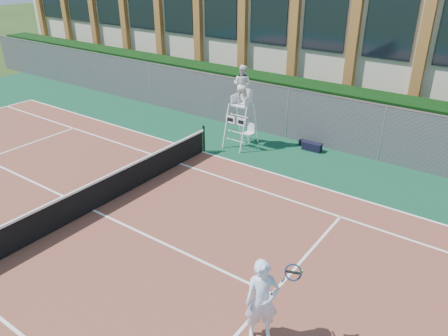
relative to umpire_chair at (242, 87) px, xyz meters
The scene contains 12 objects.
ground 7.51m from the umpire_chair, 96.85° to the right, with size 120.00×120.00×0.00m, color #233814.
apron 6.58m from the umpire_chair, 97.96° to the right, with size 36.00×20.00×0.01m, color #0E3E2F.
tennis_court 7.51m from the umpire_chair, 96.85° to the right, with size 23.77×10.97×0.02m, color brown.
tennis_net 7.35m from the umpire_chair, 96.85° to the right, with size 0.10×11.30×1.10m.
fence 2.38m from the umpire_chair, 115.74° to the left, with size 40.00×0.06×2.20m, color #595E60, non-canonical shape.
hedge 3.36m from the umpire_chair, 105.97° to the left, with size 40.00×1.40×2.20m, color black.
building 11.06m from the umpire_chair, 94.44° to the left, with size 45.00×10.60×8.22m.
umpire_chair is the anchor object (origin of this frame).
plastic_chair 2.05m from the umpire_chair, 78.52° to the left, with size 0.42×0.42×0.81m.
sports_bag_near 3.70m from the umpire_chair, 24.00° to the left, with size 0.78×0.31×0.33m, color black.
sports_bag_far 3.53m from the umpire_chair, 31.87° to the left, with size 0.55×0.24×0.22m, color black.
tennis_player 10.29m from the umpire_chair, 54.11° to the right, with size 1.10×0.86×1.88m.
Camera 1 is at (10.06, -7.03, 7.18)m, focal length 35.00 mm.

